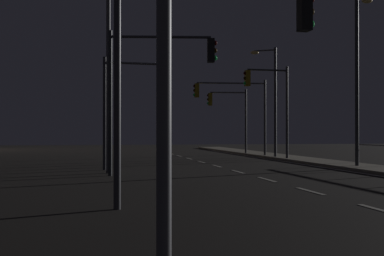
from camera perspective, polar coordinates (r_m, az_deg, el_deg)
ground_plane at (r=20.70m, az=7.31°, el=-5.20°), size 112.00×112.00×0.00m
lane_markings_center at (r=24.04m, az=4.76°, el=-4.52°), size 0.14×50.00×0.01m
lane_edge_line at (r=27.10m, az=13.90°, el=-4.05°), size 0.14×53.00×0.01m
traffic_light_overhead_east at (r=42.05m, az=3.80°, el=2.03°), size 3.06×0.52×4.85m
traffic_light_mid_right at (r=12.94m, az=1.64°, el=9.10°), size 4.84×0.46×5.42m
traffic_light_mid_left at (r=37.78m, az=4.26°, el=2.80°), size 5.08×0.45×5.18m
traffic_light_near_left at (r=25.67m, az=-6.02°, el=3.76°), size 3.17×0.54×5.16m
traffic_light_far_center at (r=33.74m, az=7.98°, el=3.46°), size 2.89×0.45×5.59m
traffic_light_far_right at (r=21.98m, az=-3.77°, el=5.67°), size 4.28×0.81×5.75m
street_lamp_median at (r=27.77m, az=16.84°, el=6.78°), size 1.76×1.89×8.49m
street_lamp_across_street at (r=23.24m, az=-8.64°, el=6.48°), size 0.56×1.78×7.57m
street_lamp_corner at (r=36.24m, az=8.20°, el=3.78°), size 1.54×1.03×7.07m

